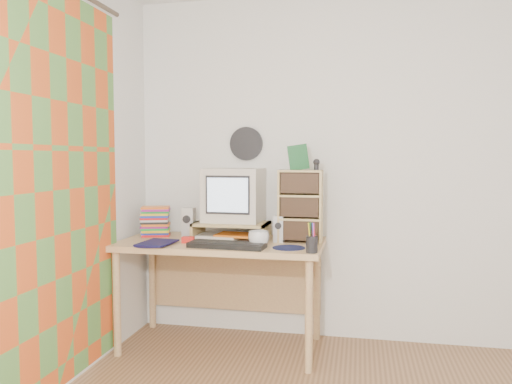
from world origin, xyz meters
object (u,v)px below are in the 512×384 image
at_px(crt_monitor, 233,195).
at_px(dvd_stack, 156,217).
at_px(desk, 224,258).
at_px(mug, 259,239).
at_px(cd_rack, 300,206).
at_px(diary, 143,241).
at_px(keyboard, 227,245).

distance_m(crt_monitor, dvd_stack, 0.61).
bearing_deg(desk, mug, -37.92).
bearing_deg(crt_monitor, dvd_stack, -176.70).
distance_m(crt_monitor, cd_rack, 0.50).
distance_m(dvd_stack, diary, 0.37).
bearing_deg(mug, dvd_stack, 160.59).
bearing_deg(cd_rack, dvd_stack, 178.25).
height_order(desk, cd_rack, cd_rack).
bearing_deg(keyboard, desk, 113.70).
height_order(desk, crt_monitor, crt_monitor).
relative_size(crt_monitor, mug, 3.01).
bearing_deg(diary, dvd_stack, 104.09).
bearing_deg(dvd_stack, mug, -36.62).
xyz_separation_m(cd_rack, diary, (-1.01, -0.31, -0.22)).
relative_size(dvd_stack, cd_rack, 0.57).
bearing_deg(diary, crt_monitor, 39.86).
relative_size(crt_monitor, cd_rack, 0.81).
bearing_deg(cd_rack, keyboard, -143.77).
xyz_separation_m(desk, keyboard, (0.10, -0.29, 0.15)).
xyz_separation_m(crt_monitor, mug, (0.25, -0.32, -0.26)).
bearing_deg(crt_monitor, mug, -51.30).
xyz_separation_m(dvd_stack, cd_rack, (1.07, -0.04, 0.11)).
distance_m(desk, keyboard, 0.35).
bearing_deg(mug, desk, 142.08).
height_order(keyboard, cd_rack, cd_rack).
height_order(crt_monitor, diary, crt_monitor).
relative_size(crt_monitor, dvd_stack, 1.42).
height_order(desk, dvd_stack, dvd_stack).
xyz_separation_m(keyboard, cd_rack, (0.44, 0.32, 0.23)).
distance_m(cd_rack, mug, 0.40).
bearing_deg(crt_monitor, desk, -118.93).
relative_size(crt_monitor, keyboard, 0.81).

